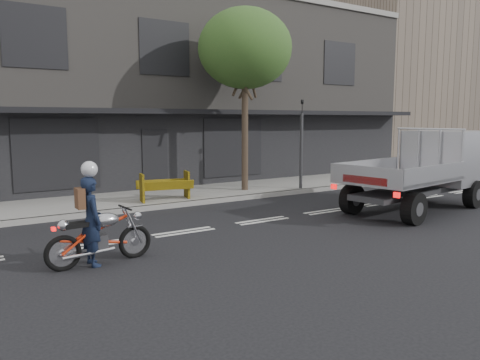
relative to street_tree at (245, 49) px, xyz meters
The scene contains 11 objects.
ground 7.09m from the street_tree, 117.65° to the right, with size 80.00×80.00×0.00m, color black.
sidewalk 5.67m from the street_tree, 167.20° to the left, with size 32.00×3.20×0.15m, color gray.
kerb 5.75m from the street_tree, 153.43° to the right, with size 32.00×0.20×0.15m, color gray.
building_main 7.54m from the street_tree, 107.22° to the left, with size 26.00×10.00×8.00m, color slate.
building_neighbour 19.17m from the street_tree, 21.75° to the left, with size 14.00×10.00×10.00m, color brown.
street_tree is the anchor object (origin of this frame).
traffic_light_pole 4.23m from the street_tree, 23.03° to the right, with size 0.12×0.12×3.50m.
motorcycle 10.20m from the street_tree, 141.49° to the right, with size 2.10×0.61×1.08m.
rider 10.17m from the street_tree, 142.08° to the right, with size 0.62×0.41×1.71m, color black.
flatbed_ute 7.61m from the street_tree, 54.89° to the right, with size 5.68×2.92×2.52m.
construction_barrier 5.82m from the street_tree, 168.44° to the right, with size 1.69×0.68×0.95m, color gold, non-canonical shape.
Camera 1 is at (-7.38, -10.23, 2.78)m, focal length 35.00 mm.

